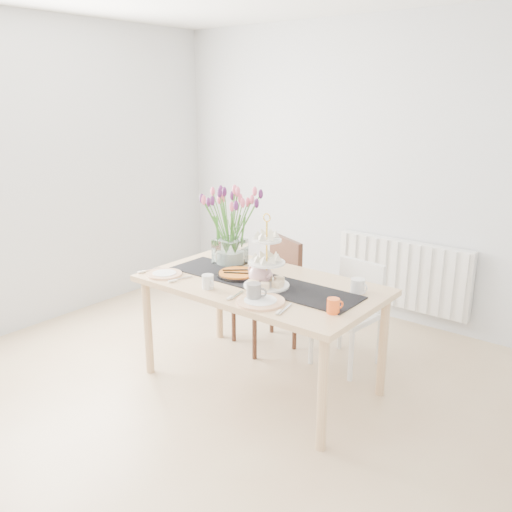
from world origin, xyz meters
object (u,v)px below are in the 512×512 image
Objects in this scene: cream_jug at (358,286)px; radiator at (402,274)px; tulip_vase at (229,213)px; plate_left at (164,274)px; chair_white at (353,306)px; teapot at (260,274)px; mug_orange at (333,306)px; dining_table at (261,293)px; tart_tin at (238,275)px; mug_grey at (254,292)px; plate_right at (260,301)px; chair_brown at (273,284)px; cake_stand at (267,269)px; mug_white at (208,282)px.

radiator is at bearing 115.12° from cream_jug.
tulip_vase is 0.63m from plate_left.
chair_white is 0.88m from teapot.
plate_left is (-1.27, -0.13, -0.04)m from mug_orange.
tart_tin reaches higher than dining_table.
radiator is 4.11× the size of tart_tin.
tulip_vase is at bearing -116.94° from radiator.
teapot is at bearing 91.07° from mug_grey.
teapot is (0.03, -0.05, 0.15)m from dining_table.
plate_right is (0.42, -0.28, -0.01)m from tart_tin.
cream_jug is (0.29, -1.39, 0.35)m from radiator.
chair_brown reaches higher than plate_right.
mug_grey is 0.07m from plate_right.
mug_grey is at bearing 0.54° from plate_left.
tulip_vase is 2.35× the size of plate_right.
chair_white is 0.89m from cake_stand.
radiator is 1.73m from teapot.
dining_table is at bearing 138.15° from teapot.
dining_table is 17.56× the size of mug_white.
plate_right reaches higher than dining_table.
cake_stand is at bearing -138.28° from cream_jug.
tart_tin is at bearing 33.58° from plate_left.
tulip_vase is 2.41× the size of tart_tin.
dining_table is at bearing 127.24° from plate_right.
cream_jug is (0.92, -0.35, 0.29)m from chair_brown.
cake_stand is 1.50× the size of tart_tin.
teapot is 2.68× the size of mug_white.
chair_brown is 1.25× the size of tulip_vase.
mug_white is at bearing -64.99° from tulip_vase.
radiator is 13.17× the size of mug_white.
tart_tin reaches higher than radiator.
tulip_vase is 0.88m from plate_right.
plate_right reaches higher than plate_left.
tart_tin is (-0.79, -0.23, -0.03)m from cream_jug.
cream_jug reaches higher than mug_orange.
tart_tin is (-0.51, -1.62, 0.32)m from radiator.
cream_jug is (0.57, 0.27, -0.03)m from teapot.
plate_left is at bearing -146.42° from tart_tin.
cake_stand is at bearing 119.52° from plate_right.
cake_stand reaches higher than tart_tin.
dining_table is 6.57× the size of plate_left.
chair_brown is at bearing 172.80° from cream_jug.
tulip_vase is at bearing 168.87° from teapot.
mug_white is (-0.51, -1.92, 0.35)m from radiator.
mug_grey is at bearing -37.59° from tart_tin.
mug_white is 1.03× the size of mug_orange.
tulip_vase reaches higher than mug_white.
chair_white is at bearing 71.76° from cake_stand.
mug_grey is (0.08, -0.23, -0.07)m from cake_stand.
tulip_vase is 0.59m from teapot.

